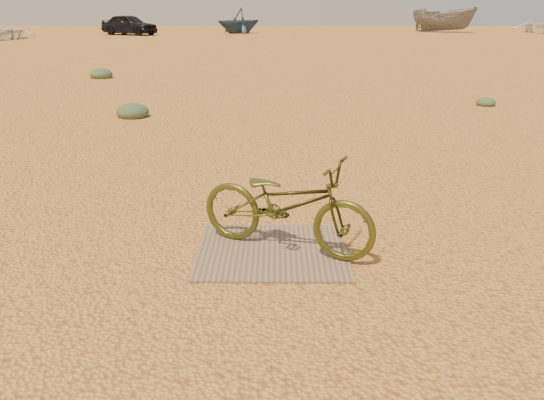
{
  "coord_description": "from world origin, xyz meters",
  "views": [
    {
      "loc": [
        -0.46,
        -4.7,
        2.21
      ],
      "look_at": [
        -0.5,
        -0.13,
        0.53
      ],
      "focal_mm": 35.0,
      "sensor_mm": 36.0,
      "label": 1
    }
  ],
  "objects_px": {
    "boat_far_left": "(239,21)",
    "boat_far_right": "(541,26)",
    "plywood_board": "(272,251)",
    "boat_near_left": "(3,32)",
    "car": "(129,25)",
    "bicycle": "(286,204)",
    "boat_mid_right": "(444,20)"
  },
  "relations": [
    {
      "from": "bicycle",
      "to": "boat_near_left",
      "type": "relative_size",
      "value": 0.38
    },
    {
      "from": "bicycle",
      "to": "boat_mid_right",
      "type": "height_order",
      "value": "boat_mid_right"
    },
    {
      "from": "boat_near_left",
      "to": "bicycle",
      "type": "bearing_deg",
      "value": -65.55
    },
    {
      "from": "boat_near_left",
      "to": "boat_mid_right",
      "type": "relative_size",
      "value": 0.84
    },
    {
      "from": "plywood_board",
      "to": "boat_far_left",
      "type": "distance_m",
      "value": 42.73
    },
    {
      "from": "car",
      "to": "boat_far_left",
      "type": "xyz_separation_m",
      "value": [
        8.58,
        2.71,
        0.24
      ]
    },
    {
      "from": "car",
      "to": "boat_far_left",
      "type": "height_order",
      "value": "boat_far_left"
    },
    {
      "from": "plywood_board",
      "to": "car",
      "type": "height_order",
      "value": "car"
    },
    {
      "from": "boat_far_right",
      "to": "boat_mid_right",
      "type": "bearing_deg",
      "value": -176.33
    },
    {
      "from": "boat_far_left",
      "to": "car",
      "type": "bearing_deg",
      "value": -106.84
    },
    {
      "from": "plywood_board",
      "to": "car",
      "type": "distance_m",
      "value": 41.59
    },
    {
      "from": "bicycle",
      "to": "car",
      "type": "distance_m",
      "value": 41.59
    },
    {
      "from": "car",
      "to": "boat_mid_right",
      "type": "relative_size",
      "value": 0.85
    },
    {
      "from": "plywood_board",
      "to": "boat_near_left",
      "type": "distance_m",
      "value": 38.96
    },
    {
      "from": "plywood_board",
      "to": "bicycle",
      "type": "xyz_separation_m",
      "value": [
        0.13,
        0.03,
        0.46
      ]
    },
    {
      "from": "plywood_board",
      "to": "car",
      "type": "bearing_deg",
      "value": 106.38
    },
    {
      "from": "boat_far_left",
      "to": "boat_far_right",
      "type": "distance_m",
      "value": 26.22
    },
    {
      "from": "bicycle",
      "to": "boat_far_right",
      "type": "xyz_separation_m",
      "value": [
        22.9,
        43.94,
        0.09
      ]
    },
    {
      "from": "boat_mid_right",
      "to": "boat_near_left",
      "type": "bearing_deg",
      "value": 134.24
    },
    {
      "from": "boat_far_left",
      "to": "boat_mid_right",
      "type": "bearing_deg",
      "value": 62.83
    },
    {
      "from": "boat_far_left",
      "to": "boat_far_right",
      "type": "bearing_deg",
      "value": 58.65
    },
    {
      "from": "plywood_board",
      "to": "boat_mid_right",
      "type": "bearing_deg",
      "value": 71.73
    },
    {
      "from": "bicycle",
      "to": "car",
      "type": "xyz_separation_m",
      "value": [
        -11.86,
        39.86,
        0.32
      ]
    },
    {
      "from": "boat_near_left",
      "to": "boat_mid_right",
      "type": "height_order",
      "value": "boat_mid_right"
    },
    {
      "from": "bicycle",
      "to": "boat_far_left",
      "type": "relative_size",
      "value": 0.44
    },
    {
      "from": "car",
      "to": "boat_mid_right",
      "type": "xyz_separation_m",
      "value": [
        26.54,
        4.97,
        0.27
      ]
    },
    {
      "from": "boat_far_right",
      "to": "boat_far_left",
      "type": "bearing_deg",
      "value": -167.15
    },
    {
      "from": "boat_near_left",
      "to": "boat_mid_right",
      "type": "xyz_separation_m",
      "value": [
        33.84,
        10.87,
        0.58
      ]
    },
    {
      "from": "plywood_board",
      "to": "bicycle",
      "type": "distance_m",
      "value": 0.48
    },
    {
      "from": "plywood_board",
      "to": "bicycle",
      "type": "bearing_deg",
      "value": 14.38
    },
    {
      "from": "plywood_board",
      "to": "bicycle",
      "type": "relative_size",
      "value": 0.83
    },
    {
      "from": "plywood_board",
      "to": "bicycle",
      "type": "height_order",
      "value": "bicycle"
    }
  ]
}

